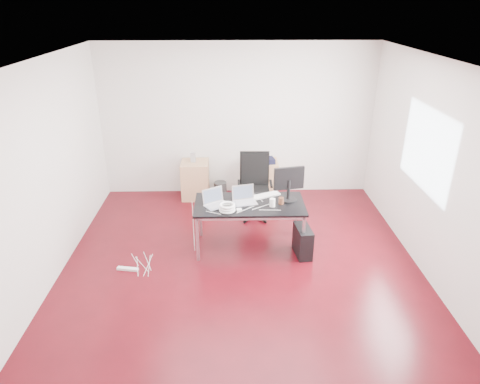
{
  "coord_description": "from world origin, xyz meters",
  "views": [
    {
      "loc": [
        -0.15,
        -5.18,
        3.46
      ],
      "look_at": [
        0.0,
        0.55,
        0.85
      ],
      "focal_mm": 32.0,
      "sensor_mm": 36.0,
      "label": 1
    }
  ],
  "objects_px": {
    "pc_tower": "(303,241)",
    "filing_cabinet_left": "(195,180)",
    "filing_cabinet_right": "(264,179)",
    "office_chair": "(255,182)",
    "desk": "(250,207)"
  },
  "relations": [
    {
      "from": "office_chair",
      "to": "filing_cabinet_right",
      "type": "height_order",
      "value": "office_chair"
    },
    {
      "from": "desk",
      "to": "filing_cabinet_left",
      "type": "relative_size",
      "value": 2.29
    },
    {
      "from": "desk",
      "to": "pc_tower",
      "type": "bearing_deg",
      "value": -16.34
    },
    {
      "from": "office_chair",
      "to": "filing_cabinet_right",
      "type": "bearing_deg",
      "value": 75.03
    },
    {
      "from": "office_chair",
      "to": "pc_tower",
      "type": "relative_size",
      "value": 2.4
    },
    {
      "from": "desk",
      "to": "filing_cabinet_left",
      "type": "bearing_deg",
      "value": 117.08
    },
    {
      "from": "filing_cabinet_left",
      "to": "desk",
      "type": "bearing_deg",
      "value": -62.92
    },
    {
      "from": "pc_tower",
      "to": "filing_cabinet_left",
      "type": "bearing_deg",
      "value": 123.63
    },
    {
      "from": "office_chair",
      "to": "pc_tower",
      "type": "distance_m",
      "value": 1.49
    },
    {
      "from": "filing_cabinet_right",
      "to": "desk",
      "type": "bearing_deg",
      "value": -101.01
    },
    {
      "from": "filing_cabinet_right",
      "to": "pc_tower",
      "type": "xyz_separation_m",
      "value": [
        0.42,
        -2.05,
        -0.13
      ]
    },
    {
      "from": "filing_cabinet_left",
      "to": "pc_tower",
      "type": "height_order",
      "value": "filing_cabinet_left"
    },
    {
      "from": "filing_cabinet_left",
      "to": "filing_cabinet_right",
      "type": "relative_size",
      "value": 1.0
    },
    {
      "from": "filing_cabinet_left",
      "to": "pc_tower",
      "type": "xyz_separation_m",
      "value": [
        1.71,
        -2.05,
        -0.13
      ]
    },
    {
      "from": "filing_cabinet_left",
      "to": "filing_cabinet_right",
      "type": "distance_m",
      "value": 1.29
    }
  ]
}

